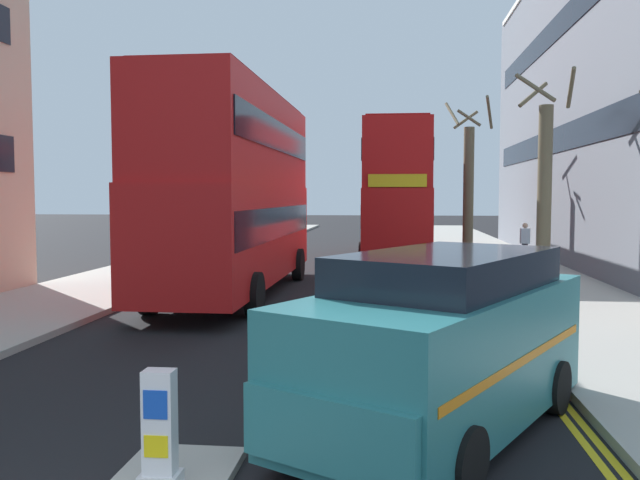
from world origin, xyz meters
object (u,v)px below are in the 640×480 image
at_px(taxi_minivan, 439,344).
at_px(pedestrian_far, 525,244).
at_px(keep_left_bollard, 160,436).
at_px(double_decker_bus_away, 236,186).
at_px(double_decker_bus_oncoming, 396,190).

height_order(taxi_minivan, pedestrian_far, taxi_minivan).
relative_size(keep_left_bollard, pedestrian_far, 0.69).
distance_m(double_decker_bus_away, taxi_minivan, 11.73).
relative_size(double_decker_bus_away, taxi_minivan, 2.12).
bearing_deg(pedestrian_far, double_decker_bus_away, -141.90).
bearing_deg(double_decker_bus_away, taxi_minivan, -65.01).
xyz_separation_m(keep_left_bollard, double_decker_bus_away, (-2.26, 12.46, 2.42)).
bearing_deg(taxi_minivan, double_decker_bus_oncoming, 91.09).
bearing_deg(double_decker_bus_oncoming, taxi_minivan, -88.91).
bearing_deg(keep_left_bollard, double_decker_bus_away, 100.26).
height_order(keep_left_bollard, taxi_minivan, taxi_minivan).
height_order(double_decker_bus_away, taxi_minivan, double_decker_bus_away).
xyz_separation_m(keep_left_bollard, taxi_minivan, (2.63, 1.99, 0.46)).
xyz_separation_m(keep_left_bollard, pedestrian_far, (7.02, 19.74, 0.38)).
height_order(keep_left_bollard, double_decker_bus_oncoming, double_decker_bus_oncoming).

